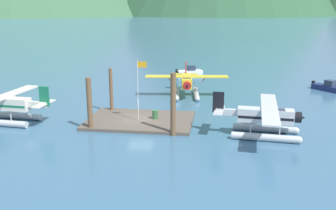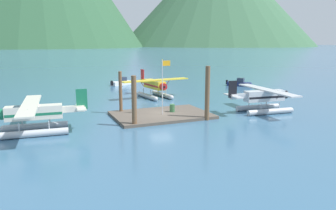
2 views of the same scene
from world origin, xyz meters
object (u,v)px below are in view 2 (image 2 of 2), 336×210
fuel_drum (172,108)px  seaplane_silver_stbd_aft (264,99)px  boat_white_open_north (122,82)px  flagpole (163,80)px  seaplane_cream_port_aft (34,116)px  seaplane_yellow_bow_right (155,87)px  boat_navy_open_east (240,83)px

fuel_drum → seaplane_silver_stbd_aft: 10.85m
fuel_drum → boat_white_open_north: 27.02m
flagpole → seaplane_cream_port_aft: size_ratio=0.57×
seaplane_yellow_bow_right → boat_navy_open_east: bearing=16.8°
seaplane_yellow_bow_right → seaplane_silver_stbd_aft: bearing=-60.0°
seaplane_cream_port_aft → boat_navy_open_east: (35.52, 19.33, -1.09)m
fuel_drum → boat_white_open_north: size_ratio=0.19×
boat_navy_open_east → boat_white_open_north: same height
flagpole → seaplane_cream_port_aft: 13.36m
flagpole → fuel_drum: (1.39, 0.84, -3.30)m
fuel_drum → boat_navy_open_east: size_ratio=0.21×
seaplane_silver_stbd_aft → boat_navy_open_east: 22.76m
fuel_drum → seaplane_yellow_bow_right: bearing=79.4°
fuel_drum → seaplane_yellow_bow_right: seaplane_yellow_bow_right is taller
flagpole → seaplane_yellow_bow_right: bearing=73.9°
boat_navy_open_east → seaplane_yellow_bow_right: bearing=-163.2°
flagpole → seaplane_silver_stbd_aft: flagpole is taller
fuel_drum → boat_navy_open_east: bearing=39.0°
seaplane_cream_port_aft → boat_navy_open_east: 40.45m
flagpole → seaplane_silver_stbd_aft: (11.78, -2.17, -2.46)m
seaplane_silver_stbd_aft → boat_navy_open_east: bearing=62.0°
boat_white_open_north → seaplane_cream_port_aft: bearing=-118.4°
seaplane_silver_stbd_aft → boat_white_open_north: bearing=106.7°
boat_navy_open_east → boat_white_open_north: size_ratio=0.90×
seaplane_cream_port_aft → boat_white_open_north: (15.82, 29.26, -1.09)m
fuel_drum → seaplane_cream_port_aft: bearing=-171.0°
seaplane_cream_port_aft → flagpole: bearing=6.3°
fuel_drum → boat_white_open_north: bearing=87.1°
fuel_drum → seaplane_cream_port_aft: size_ratio=0.08×
seaplane_silver_stbd_aft → boat_white_open_north: 31.34m
flagpole → fuel_drum: 3.68m
seaplane_cream_port_aft → boat_white_open_north: bearing=61.6°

